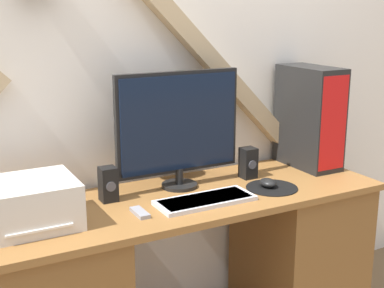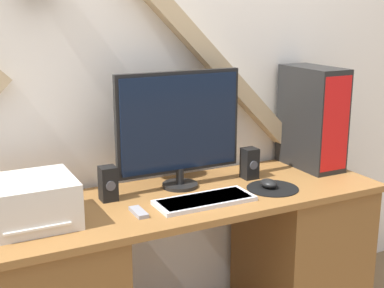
{
  "view_description": "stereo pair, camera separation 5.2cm",
  "coord_description": "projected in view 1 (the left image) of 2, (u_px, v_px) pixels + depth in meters",
  "views": [
    {
      "loc": [
        -1.03,
        -1.64,
        1.54
      ],
      "look_at": [
        0.01,
        0.29,
        0.97
      ],
      "focal_mm": 50.0,
      "sensor_mm": 36.0,
      "label": 1
    },
    {
      "loc": [
        -0.98,
        -1.66,
        1.54
      ],
      "look_at": [
        0.01,
        0.29,
        0.97
      ],
      "focal_mm": 50.0,
      "sensor_mm": 36.0,
      "label": 2
    }
  ],
  "objects": [
    {
      "name": "keyboard",
      "position": [
        205.0,
        200.0,
        2.23
      ],
      "size": [
        0.42,
        0.17,
        0.02
      ],
      "color": "silver",
      "rests_on": "desk"
    },
    {
      "name": "wall_back",
      "position": [
        154.0,
        48.0,
        2.45
      ],
      "size": [
        6.4,
        0.21,
        2.7
      ],
      "color": "white",
      "rests_on": "ground_plane"
    },
    {
      "name": "monitor",
      "position": [
        179.0,
        125.0,
        2.35
      ],
      "size": [
        0.59,
        0.16,
        0.52
      ],
      "color": "black",
      "rests_on": "desk"
    },
    {
      "name": "mousepad",
      "position": [
        272.0,
        188.0,
        2.4
      ],
      "size": [
        0.23,
        0.23,
        0.0
      ],
      "color": "black",
      "rests_on": "desk"
    },
    {
      "name": "speaker_left",
      "position": [
        108.0,
        184.0,
        2.23
      ],
      "size": [
        0.07,
        0.07,
        0.15
      ],
      "color": "black",
      "rests_on": "desk"
    },
    {
      "name": "printer",
      "position": [
        30.0,
        204.0,
        1.97
      ],
      "size": [
        0.34,
        0.31,
        0.17
      ],
      "color": "beige",
      "rests_on": "desk"
    },
    {
      "name": "speaker_right",
      "position": [
        248.0,
        163.0,
        2.53
      ],
      "size": [
        0.07,
        0.07,
        0.15
      ],
      "color": "black",
      "rests_on": "desk"
    },
    {
      "name": "computer_tower",
      "position": [
        309.0,
        117.0,
        2.69
      ],
      "size": [
        0.18,
        0.36,
        0.51
      ],
      "color": "black",
      "rests_on": "desk"
    },
    {
      "name": "mouse",
      "position": [
        268.0,
        183.0,
        2.4
      ],
      "size": [
        0.07,
        0.09,
        0.04
      ],
      "color": "black",
      "rests_on": "mousepad"
    },
    {
      "name": "desk",
      "position": [
        191.0,
        271.0,
        2.41
      ],
      "size": [
        1.74,
        0.58,
        0.75
      ],
      "color": "brown",
      "rests_on": "ground_plane"
    },
    {
      "name": "remote_control",
      "position": [
        140.0,
        213.0,
        2.1
      ],
      "size": [
        0.04,
        0.12,
        0.02
      ],
      "color": "gray",
      "rests_on": "desk"
    }
  ]
}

